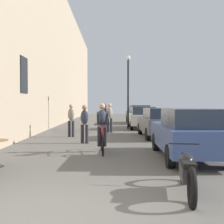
% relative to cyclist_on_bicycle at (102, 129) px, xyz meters
% --- Properties ---
extents(ground_plane, '(88.00, 88.00, 0.00)m').
position_rel_cyclist_on_bicycle_xyz_m(ground_plane, '(-0.59, -5.79, -0.81)').
color(ground_plane, '#5B5954').
extents(building_facade_left, '(0.54, 68.00, 11.46)m').
position_rel_cyclist_on_bicycle_xyz_m(building_facade_left, '(-4.04, 8.20, 4.92)').
color(building_facade_left, tan).
rests_on(building_facade_left, ground_plane).
extents(cyclist_on_bicycle, '(0.52, 1.76, 1.74)m').
position_rel_cyclist_on_bicycle_xyz_m(cyclist_on_bicycle, '(0.00, 0.00, 0.00)').
color(cyclist_on_bicycle, black).
rests_on(cyclist_on_bicycle, ground_plane).
extents(pedestrian_near, '(0.38, 0.30, 1.65)m').
position_rel_cyclist_on_bicycle_xyz_m(pedestrian_near, '(-0.82, 2.35, 0.12)').
color(pedestrian_near, '#26262D').
rests_on(pedestrian_near, ground_plane).
extents(pedestrian_mid, '(0.38, 0.30, 1.68)m').
position_rel_cyclist_on_bicycle_xyz_m(pedestrian_mid, '(-1.72, 4.81, 0.14)').
color(pedestrian_mid, '#26262D').
rests_on(pedestrian_mid, ground_plane).
extents(pedestrian_far, '(0.35, 0.26, 1.72)m').
position_rel_cyclist_on_bicycle_xyz_m(pedestrian_far, '(0.24, 7.02, 0.16)').
color(pedestrian_far, '#26262D').
rests_on(pedestrian_far, ground_plane).
extents(pedestrian_furthest, '(0.38, 0.30, 1.70)m').
position_rel_cyclist_on_bicycle_xyz_m(pedestrian_furthest, '(-0.04, 8.52, 0.15)').
color(pedestrian_furthest, '#26262D').
rests_on(pedestrian_furthest, ground_plane).
extents(street_lamp, '(0.32, 0.32, 4.90)m').
position_rel_cyclist_on_bicycle_xyz_m(street_lamp, '(1.47, 9.41, 2.30)').
color(street_lamp, black).
rests_on(street_lamp, ground_plane).
extents(parked_car_nearest, '(1.92, 4.39, 1.55)m').
position_rel_cyclist_on_bicycle_xyz_m(parked_car_nearest, '(2.71, -1.18, -0.01)').
color(parked_car_nearest, '#384C84').
rests_on(parked_car_nearest, ground_plane).
extents(parked_car_second, '(1.86, 4.21, 1.48)m').
position_rel_cyclist_on_bicycle_xyz_m(parked_car_second, '(2.76, 4.57, -0.04)').
color(parked_car_second, '#595960').
rests_on(parked_car_second, ground_plane).
extents(parked_car_third, '(1.90, 4.26, 1.50)m').
position_rel_cyclist_on_bicycle_xyz_m(parked_car_third, '(2.49, 9.85, -0.03)').
color(parked_car_third, beige).
rests_on(parked_car_third, ground_plane).
extents(parked_car_fourth, '(1.95, 4.45, 1.57)m').
position_rel_cyclist_on_bicycle_xyz_m(parked_car_fourth, '(2.73, 15.20, 0.00)').
color(parked_car_fourth, '#23512D').
rests_on(parked_car_fourth, ground_plane).
extents(parked_motorcycle, '(0.62, 2.14, 0.92)m').
position_rel_cyclist_on_bicycle_xyz_m(parked_motorcycle, '(1.73, -4.67, -0.41)').
color(parked_motorcycle, black).
rests_on(parked_motorcycle, ground_plane).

